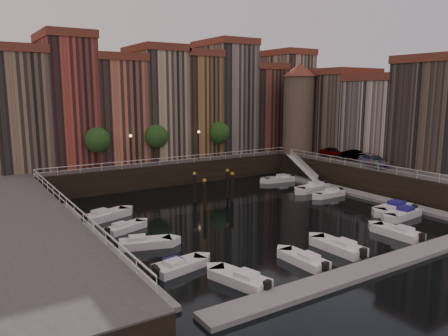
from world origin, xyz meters
TOP-DOWN VIEW (x-y plane):
  - ground at (0.00, 0.00)m, footprint 200.00×200.00m
  - quay_far at (0.00, 26.00)m, footprint 80.00×20.00m
  - quay_right at (28.00, -2.00)m, footprint 20.00×36.00m
  - dock_left at (-16.20, -1.00)m, footprint 2.00×28.00m
  - dock_right at (16.20, -1.00)m, footprint 2.00×28.00m
  - dock_near at (0.00, -17.00)m, footprint 30.00×2.00m
  - mountains at (1.72, 110.00)m, footprint 145.00×100.00m
  - far_terrace at (3.31, 23.50)m, footprint 48.70×10.30m
  - right_terrace at (26.50, 3.80)m, footprint 9.30×24.30m
  - corner_tower at (20.00, 14.50)m, footprint 5.20×5.20m
  - promenade_trees at (-1.33, 18.20)m, footprint 21.20×3.20m
  - street_lamps at (-1.00, 17.20)m, footprint 10.36×0.36m
  - railings at (0.00, 4.88)m, footprint 36.08×34.04m
  - gangway at (17.10, 10.00)m, footprint 2.78×8.32m
  - mooring_pilings at (-0.56, 5.33)m, footprint 5.57×4.30m
  - boat_left_0 at (-12.60, -9.41)m, footprint 4.22×1.87m
  - boat_left_1 at (-12.70, -9.71)m, footprint 4.33×2.27m
  - boat_left_2 at (-13.01, -3.82)m, footprint 4.71×2.84m
  - boat_left_3 at (-12.88, 1.03)m, footprint 4.21×2.74m
  - boat_left_4 at (-13.18, 5.69)m, footprint 5.17×3.23m
  - boat_right_0 at (12.45, -9.91)m, footprint 4.97×2.21m
  - boat_right_1 at (13.43, -8.09)m, footprint 5.30×2.35m
  - boat_right_2 at (12.84, 0.50)m, footprint 4.32×1.63m
  - boat_right_3 at (13.21, 3.74)m, footprint 5.35×2.54m
  - boat_right_4 at (13.32, 10.60)m, footprint 4.73×2.37m
  - boat_near_0 at (-10.21, -13.85)m, footprint 2.81×4.73m
  - boat_near_1 at (-4.31, -13.58)m, footprint 1.74×4.40m
  - boat_near_2 at (-0.15, -13.12)m, footprint 2.00×4.94m
  - boat_near_3 at (6.97, -13.40)m, footprint 1.88×4.74m
  - car_a at (21.70, 8.54)m, footprint 2.31×4.41m
  - car_b at (21.94, 4.21)m, footprint 2.65×4.84m
  - car_c at (20.18, 0.11)m, footprint 3.34×5.40m

SIDE VIEW (x-z plane):
  - ground at x=0.00m, z-range 0.00..0.00m
  - dock_left at x=-16.20m, z-range 0.00..0.35m
  - dock_right at x=16.20m, z-range 0.00..0.35m
  - dock_near at x=0.00m, z-range 0.00..0.35m
  - boat_left_3 at x=-12.88m, z-range -0.15..0.79m
  - boat_left_0 at x=-12.60m, z-range -0.16..0.80m
  - boat_left_1 at x=-12.70m, z-range -0.16..0.81m
  - boat_right_2 at x=12.84m, z-range -0.16..0.83m
  - boat_near_1 at x=-4.31m, z-range -0.16..0.84m
  - boat_left_2 at x=-13.01m, z-range -0.17..0.88m
  - boat_near_0 at x=-10.21m, z-range -0.17..0.89m
  - boat_right_4 at x=13.32m, z-range -0.17..0.89m
  - boat_near_3 at x=6.97m, z-range -0.18..0.90m
  - boat_right_0 at x=12.45m, z-range -0.18..0.94m
  - boat_near_2 at x=-0.15m, z-range -0.18..0.94m
  - boat_left_4 at x=-13.18m, z-range -0.19..0.97m
  - boat_right_1 at x=13.43m, z-range -0.20..1.00m
  - boat_right_3 at x=13.21m, z-range -0.20..1.01m
  - quay_far at x=0.00m, z-range 0.00..3.00m
  - quay_right at x=28.00m, z-range 0.00..3.00m
  - mooring_pilings at x=-0.56m, z-range -0.24..3.54m
  - gangway at x=17.10m, z-range 0.05..3.78m
  - car_a at x=21.70m, z-range 3.00..4.43m
  - car_c at x=20.18m, z-range 3.00..4.46m
  - car_b at x=21.94m, z-range 3.00..4.51m
  - railings at x=0.00m, z-range 3.53..4.05m
  - street_lamps at x=-1.00m, z-range 3.81..7.99m
  - promenade_trees at x=-1.33m, z-range 3.98..9.18m
  - mountains at x=1.72m, z-range -1.08..16.92m
  - right_terrace at x=26.50m, z-range 2.56..16.56m
  - corner_tower at x=20.00m, z-range 3.29..17.09m
  - far_terrace at x=3.31m, z-range 2.20..19.70m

